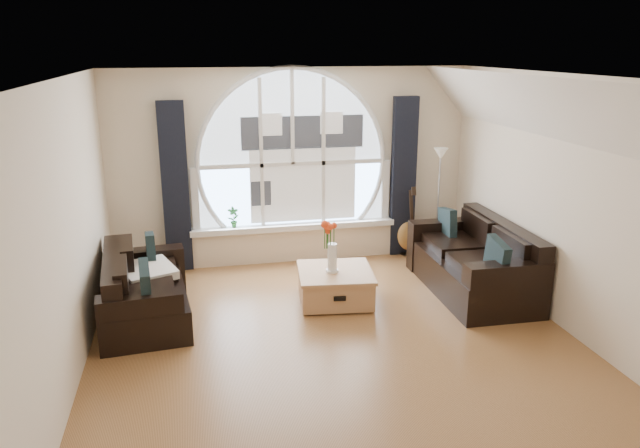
{
  "coord_description": "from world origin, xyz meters",
  "views": [
    {
      "loc": [
        -1.37,
        -5.48,
        2.98
      ],
      "look_at": [
        0.0,
        0.9,
        1.05
      ],
      "focal_mm": 34.08,
      "sensor_mm": 36.0,
      "label": 1
    }
  ],
  "objects_px": {
    "coffee_chest": "(335,284)",
    "guitar": "(410,221)",
    "floor_lamp": "(438,203)",
    "potted_plant": "(233,217)",
    "vase_flowers": "(332,241)",
    "sofa_left": "(145,285)",
    "sofa_right": "(472,261)"
  },
  "relations": [
    {
      "from": "sofa_left",
      "to": "vase_flowers",
      "type": "relative_size",
      "value": 2.42
    },
    {
      "from": "sofa_left",
      "to": "vase_flowers",
      "type": "xyz_separation_m",
      "value": [
        2.15,
        -0.01,
        0.38
      ]
    },
    {
      "from": "sofa_right",
      "to": "vase_flowers",
      "type": "distance_m",
      "value": 1.83
    },
    {
      "from": "guitar",
      "to": "vase_flowers",
      "type": "bearing_deg",
      "value": -140.03
    },
    {
      "from": "coffee_chest",
      "to": "guitar",
      "type": "bearing_deg",
      "value": 50.36
    },
    {
      "from": "vase_flowers",
      "to": "floor_lamp",
      "type": "xyz_separation_m",
      "value": [
        1.86,
        1.29,
        0.02
      ]
    },
    {
      "from": "floor_lamp",
      "to": "potted_plant",
      "type": "height_order",
      "value": "floor_lamp"
    },
    {
      "from": "sofa_right",
      "to": "guitar",
      "type": "bearing_deg",
      "value": 102.78
    },
    {
      "from": "sofa_right",
      "to": "guitar",
      "type": "xyz_separation_m",
      "value": [
        -0.3,
        1.43,
        0.13
      ]
    },
    {
      "from": "sofa_left",
      "to": "potted_plant",
      "type": "relative_size",
      "value": 5.81
    },
    {
      "from": "floor_lamp",
      "to": "potted_plant",
      "type": "relative_size",
      "value": 5.48
    },
    {
      "from": "sofa_right",
      "to": "vase_flowers",
      "type": "height_order",
      "value": "vase_flowers"
    },
    {
      "from": "sofa_left",
      "to": "sofa_right",
      "type": "xyz_separation_m",
      "value": [
        3.94,
        -0.04,
        0.0
      ]
    },
    {
      "from": "sofa_left",
      "to": "guitar",
      "type": "bearing_deg",
      "value": 15.51
    },
    {
      "from": "vase_flowers",
      "to": "floor_lamp",
      "type": "distance_m",
      "value": 2.27
    },
    {
      "from": "vase_flowers",
      "to": "potted_plant",
      "type": "xyz_separation_m",
      "value": [
        -1.04,
        1.55,
        -0.08
      ]
    },
    {
      "from": "sofa_right",
      "to": "coffee_chest",
      "type": "height_order",
      "value": "sofa_right"
    },
    {
      "from": "sofa_right",
      "to": "coffee_chest",
      "type": "distance_m",
      "value": 1.75
    },
    {
      "from": "guitar",
      "to": "potted_plant",
      "type": "bearing_deg",
      "value": 173.18
    },
    {
      "from": "floor_lamp",
      "to": "guitar",
      "type": "height_order",
      "value": "floor_lamp"
    },
    {
      "from": "potted_plant",
      "to": "guitar",
      "type": "bearing_deg",
      "value": -3.38
    },
    {
      "from": "vase_flowers",
      "to": "sofa_left",
      "type": "bearing_deg",
      "value": 179.67
    },
    {
      "from": "sofa_left",
      "to": "coffee_chest",
      "type": "distance_m",
      "value": 2.2
    },
    {
      "from": "coffee_chest",
      "to": "potted_plant",
      "type": "relative_size",
      "value": 3.0
    },
    {
      "from": "sofa_right",
      "to": "guitar",
      "type": "height_order",
      "value": "guitar"
    },
    {
      "from": "guitar",
      "to": "potted_plant",
      "type": "xyz_separation_m",
      "value": [
        -2.52,
        0.15,
        0.17
      ]
    },
    {
      "from": "sofa_right",
      "to": "vase_flowers",
      "type": "xyz_separation_m",
      "value": [
        -1.79,
        0.02,
        0.38
      ]
    },
    {
      "from": "sofa_left",
      "to": "guitar",
      "type": "xyz_separation_m",
      "value": [
        3.64,
        1.39,
        0.13
      ]
    },
    {
      "from": "vase_flowers",
      "to": "potted_plant",
      "type": "bearing_deg",
      "value": 123.74
    },
    {
      "from": "sofa_right",
      "to": "potted_plant",
      "type": "distance_m",
      "value": 3.25
    },
    {
      "from": "sofa_right",
      "to": "potted_plant",
      "type": "bearing_deg",
      "value": 151.72
    },
    {
      "from": "sofa_left",
      "to": "sofa_right",
      "type": "relative_size",
      "value": 0.86
    }
  ]
}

